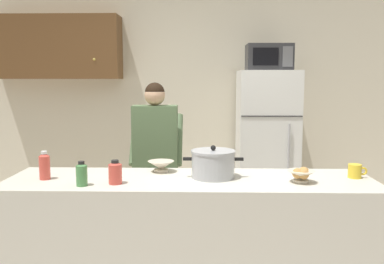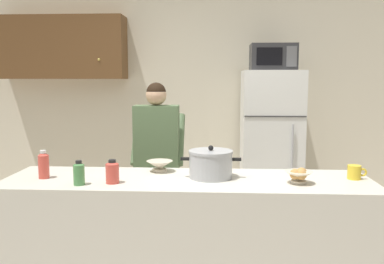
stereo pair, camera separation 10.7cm
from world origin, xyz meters
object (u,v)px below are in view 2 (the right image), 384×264
at_px(coffee_mug, 355,172).
at_px(bottle_near_edge, 79,173).
at_px(refrigerator, 270,147).
at_px(microwave, 273,57).
at_px(person_near_pot, 157,149).
at_px(bread_bowl, 299,176).
at_px(cooking_pot, 211,164).
at_px(empty_bowl, 160,165).
at_px(bottle_mid_counter, 112,172).
at_px(bottle_far_corner, 44,165).

bearing_deg(coffee_mug, bottle_near_edge, -171.85).
xyz_separation_m(refrigerator, microwave, (0.00, -0.02, 0.98)).
distance_m(person_near_pot, bread_bowl, 1.46).
xyz_separation_m(cooking_pot, empty_bowl, (-0.38, 0.17, -0.05)).
distance_m(bottle_near_edge, bottle_mid_counter, 0.21).
bearing_deg(empty_bowl, cooking_pot, -24.07).
distance_m(person_near_pot, empty_bowl, 0.72).
distance_m(refrigerator, cooking_pot, 1.93).
bearing_deg(person_near_pot, bottle_near_edge, -107.09).
height_order(person_near_pot, bread_bowl, person_near_pot).
bearing_deg(microwave, empty_bowl, -122.03).
bearing_deg(bottle_far_corner, person_near_pot, 56.07).
height_order(bread_bowl, bottle_far_corner, bottle_far_corner).
relative_size(coffee_mug, bottle_far_corner, 0.68).
height_order(bread_bowl, bottle_near_edge, bottle_near_edge).
height_order(person_near_pot, bottle_mid_counter, person_near_pot).
bearing_deg(bottle_near_edge, bread_bowl, 4.76).
bearing_deg(bread_bowl, cooking_pot, 167.40).
distance_m(cooking_pot, coffee_mug, 0.98).
distance_m(microwave, empty_bowl, 2.10).
bearing_deg(refrigerator, bottle_mid_counter, -122.54).
bearing_deg(microwave, cooking_pot, -109.66).
xyz_separation_m(bottle_near_edge, bottle_far_corner, (-0.30, 0.16, 0.02)).
distance_m(person_near_pot, coffee_mug, 1.70).
xyz_separation_m(refrigerator, empty_bowl, (-1.01, -1.64, 0.13)).
bearing_deg(bottle_far_corner, bottle_mid_counter, -12.12).
xyz_separation_m(refrigerator, bottle_far_corner, (-1.78, -1.89, 0.17)).
xyz_separation_m(coffee_mug, bread_bowl, (-0.40, -0.14, 0.00)).
bearing_deg(coffee_mug, microwave, 100.67).
bearing_deg(person_near_pot, coffee_mug, -30.35).
height_order(refrigerator, bottle_mid_counter, refrigerator).
xyz_separation_m(microwave, bottle_mid_counter, (-1.28, -1.98, -0.83)).
bearing_deg(bottle_near_edge, bottle_mid_counter, 15.69).
bearing_deg(person_near_pot, refrigerator, 39.58).
distance_m(microwave, bread_bowl, 2.10).
distance_m(refrigerator, bread_bowl, 1.95).
bearing_deg(microwave, bottle_near_edge, -125.99).
bearing_deg(bottle_near_edge, microwave, 54.01).
bearing_deg(bottle_mid_counter, microwave, 57.18).
relative_size(empty_bowl, bottle_far_corner, 0.99).
bearing_deg(bottle_far_corner, coffee_mug, 2.58).
bearing_deg(empty_bowl, refrigerator, 58.31).
bearing_deg(bottle_near_edge, person_near_pot, 72.91).
bearing_deg(cooking_pot, empty_bowl, 155.93).
xyz_separation_m(bread_bowl, bottle_far_corner, (-1.71, 0.05, 0.04)).
bearing_deg(bread_bowl, bottle_near_edge, -175.24).
height_order(refrigerator, person_near_pot, refrigerator).
bearing_deg(microwave, bread_bowl, -91.96).
height_order(coffee_mug, bottle_far_corner, bottle_far_corner).
bearing_deg(person_near_pot, bottle_far_corner, -123.93).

